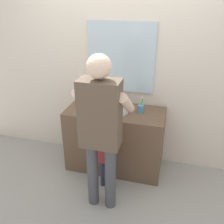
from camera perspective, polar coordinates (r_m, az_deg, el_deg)
The scene contains 8 objects.
ground_plane at distance 3.22m, azimuth -0.71°, elevation -15.18°, with size 14.00×14.00×0.00m, color #9E998E.
back_wall at distance 3.13m, azimuth 2.27°, elevation 11.67°, with size 4.40×0.10×2.70m.
vanity_cabinet at distance 3.21m, azimuth 0.70°, elevation -6.28°, with size 1.20×0.54×0.81m, color brown.
sink_basin at distance 2.97m, azimuth 0.65°, elevation 1.12°, with size 0.33×0.33×0.11m.
faucet at distance 3.15m, azimuth 1.57°, elevation 3.02°, with size 0.18×0.14×0.18m.
toothbrush_cup at distance 2.97m, azimuth 6.60°, elevation 0.84°, with size 0.07×0.07×0.21m.
child_toddler at distance 2.86m, azimuth -1.33°, elevation -9.39°, with size 0.24×0.24×0.78m.
adult_parent at distance 2.35m, azimuth -2.58°, elevation -2.62°, with size 0.51×0.54×1.66m.
Camera 1 is at (0.67, -2.34, 2.11)m, focal length 39.92 mm.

